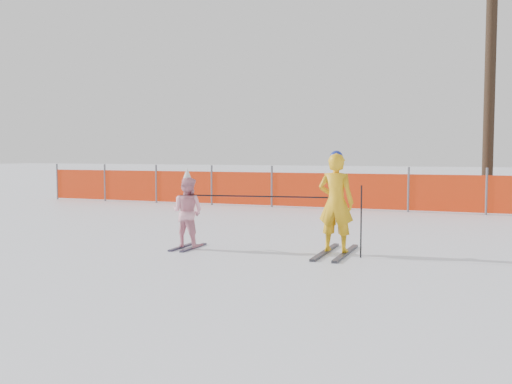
% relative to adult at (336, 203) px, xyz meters
% --- Properties ---
extents(ground, '(120.00, 120.00, 0.00)m').
position_rel_adult_xyz_m(ground, '(-1.27, -0.81, -0.83)').
color(ground, white).
rests_on(ground, ground).
extents(adult, '(0.61, 1.63, 1.68)m').
position_rel_adult_xyz_m(adult, '(0.00, 0.00, 0.00)').
color(adult, black).
rests_on(adult, ground).
extents(child, '(0.61, 0.89, 1.39)m').
position_rel_adult_xyz_m(child, '(-2.51, -0.37, -0.20)').
color(child, black).
rests_on(child, ground).
extents(ski_poles, '(2.85, 0.35, 1.14)m').
position_rel_adult_xyz_m(ski_poles, '(-0.69, -0.19, -0.03)').
color(ski_poles, black).
rests_on(ski_poles, ground).
extents(safety_fence, '(14.74, 0.06, 1.25)m').
position_rel_adult_xyz_m(safety_fence, '(-4.28, 7.10, -0.28)').
color(safety_fence, '#595960').
rests_on(safety_fence, ground).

